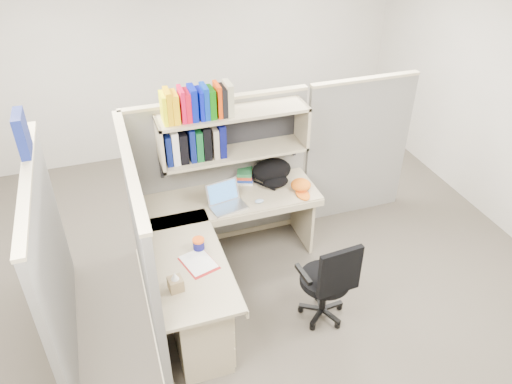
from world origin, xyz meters
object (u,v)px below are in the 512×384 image
object	(u,v)px
laptop	(228,197)
backpack	(274,173)
task_chair	(326,293)
snack_canister	(199,244)
desk	(212,289)

from	to	relation	value
laptop	backpack	xyz separation A→B (m)	(0.55, 0.26, 0.00)
laptop	task_chair	distance (m)	1.24
backpack	snack_canister	size ratio (longest dim) A/B	3.93
backpack	task_chair	distance (m)	1.32
laptop	task_chair	bearing A→B (deg)	-67.90
task_chair	snack_canister	bearing A→B (deg)	155.66
desk	backpack	distance (m)	1.38
laptop	task_chair	xyz separation A→B (m)	(0.60, -0.94, -0.52)
laptop	task_chair	size ratio (longest dim) A/B	0.35
snack_canister	laptop	bearing A→B (deg)	51.34
laptop	snack_canister	distance (m)	0.63
snack_canister	task_chair	size ratio (longest dim) A/B	0.11
desk	laptop	xyz separation A→B (m)	(0.35, 0.70, 0.41)
laptop	snack_canister	size ratio (longest dim) A/B	3.17
snack_canister	desk	bearing A→B (deg)	-78.77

